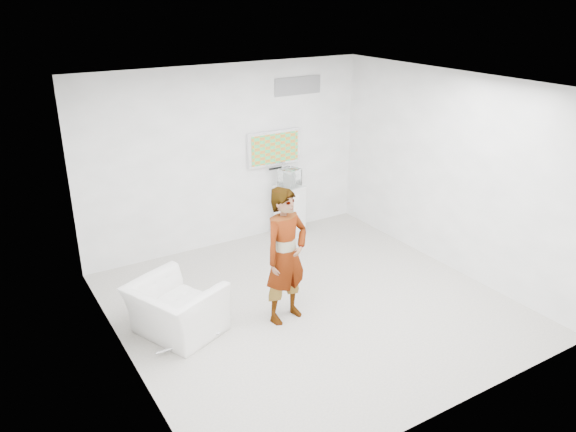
% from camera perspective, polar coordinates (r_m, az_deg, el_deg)
% --- Properties ---
extents(room, '(5.01, 5.01, 3.00)m').
position_cam_1_polar(room, '(7.22, 2.47, 1.34)').
color(room, beige).
rests_on(room, ground).
extents(tv, '(1.00, 0.08, 0.60)m').
position_cam_1_polar(tv, '(9.62, -1.44, 6.92)').
color(tv, silver).
rests_on(tv, room).
extents(logo_decal, '(0.90, 0.02, 0.30)m').
position_cam_1_polar(logo_decal, '(9.70, 1.01, 13.09)').
color(logo_decal, gray).
rests_on(logo_decal, room).
extents(person, '(0.74, 0.56, 1.82)m').
position_cam_1_polar(person, '(7.14, -0.20, -4.05)').
color(person, white).
rests_on(person, room).
extents(armchair, '(1.26, 1.33, 0.68)m').
position_cam_1_polar(armchair, '(7.24, -11.32, -9.25)').
color(armchair, white).
rests_on(armchair, room).
extents(pedestal, '(0.53, 0.53, 0.92)m').
position_cam_1_polar(pedestal, '(9.82, 0.17, 0.54)').
color(pedestal, silver).
rests_on(pedestal, room).
extents(floor_uplight, '(0.20, 0.20, 0.27)m').
position_cam_1_polar(floor_uplight, '(10.14, 0.37, -0.72)').
color(floor_uplight, silver).
rests_on(floor_uplight, room).
extents(vitrine, '(0.40, 0.40, 0.31)m').
position_cam_1_polar(vitrine, '(9.62, 0.17, 3.93)').
color(vitrine, silver).
rests_on(vitrine, pedestal).
extents(console, '(0.08, 0.17, 0.23)m').
position_cam_1_polar(console, '(9.63, 0.17, 3.71)').
color(console, silver).
rests_on(console, pedestal).
extents(wii_remote, '(0.05, 0.14, 0.04)m').
position_cam_1_polar(wii_remote, '(7.12, 0.44, 2.21)').
color(wii_remote, silver).
rests_on(wii_remote, person).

